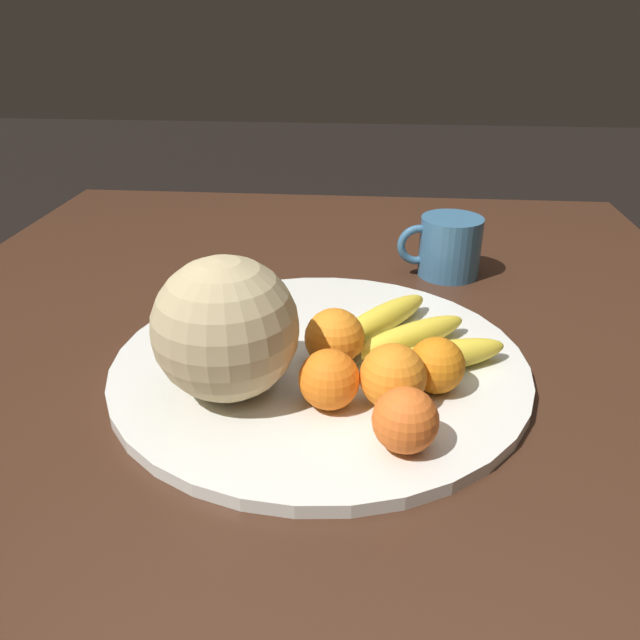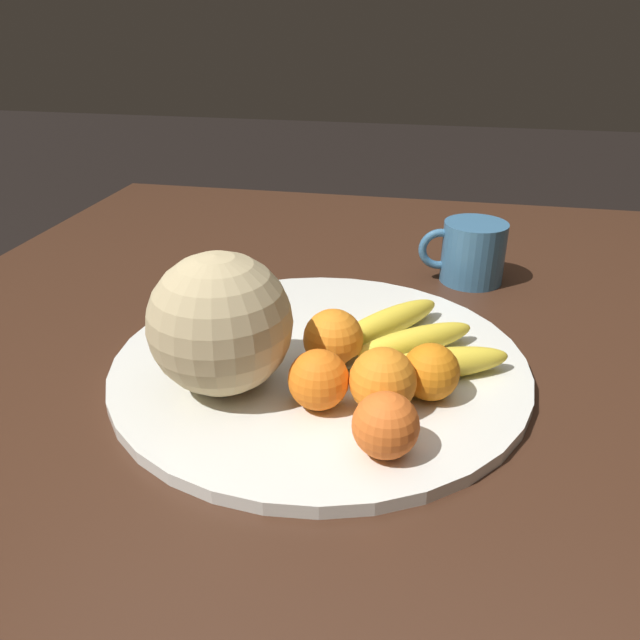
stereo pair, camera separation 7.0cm
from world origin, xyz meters
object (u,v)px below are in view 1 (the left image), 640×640
object	(u,v)px
orange_back_left	(329,379)
orange_back_right	(405,420)
orange_front_right	(393,377)
fruit_bowl	(320,363)
orange_front_left	(334,338)
melon	(226,329)
kitchen_table	(303,418)
ceramic_mug	(448,247)
orange_mid_center	(436,365)
banana_bunch	(407,337)

from	to	relation	value
orange_back_left	orange_back_right	bearing A→B (deg)	-129.71
orange_front_right	orange_back_left	bearing A→B (deg)	95.76
fruit_bowl	orange_front_right	size ratio (longest dim) A/B	7.06
fruit_bowl	orange_front_left	size ratio (longest dim) A/B	7.06
melon	kitchen_table	bearing A→B (deg)	-36.94
orange_front_right	ceramic_mug	world-z (taller)	ceramic_mug
orange_mid_center	orange_front_left	bearing A→B (deg)	68.84
kitchen_table	ceramic_mug	xyz separation A→B (m)	(0.29, -0.19, 0.13)
orange_front_right	fruit_bowl	bearing A→B (deg)	43.06
fruit_bowl	orange_front_right	xyz separation A→B (m)	(-0.09, -0.08, 0.04)
kitchen_table	ceramic_mug	world-z (taller)	ceramic_mug
banana_bunch	orange_front_right	world-z (taller)	orange_front_right
melon	banana_bunch	world-z (taller)	melon
orange_back_left	kitchen_table	bearing A→B (deg)	20.88
orange_front_left	orange_back_left	xyz separation A→B (m)	(-0.08, -0.00, -0.00)
orange_front_right	orange_mid_center	xyz separation A→B (m)	(0.03, -0.05, -0.00)
ceramic_mug	kitchen_table	bearing A→B (deg)	146.07
orange_mid_center	orange_back_left	bearing A→B (deg)	109.75
kitchen_table	orange_back_left	size ratio (longest dim) A/B	23.32
banana_bunch	orange_front_left	world-z (taller)	orange_front_left
fruit_bowl	melon	world-z (taller)	melon
fruit_bowl	ceramic_mug	world-z (taller)	ceramic_mug
orange_back_left	orange_front_left	bearing A→B (deg)	0.10
kitchen_table	orange_front_left	distance (m)	0.14
banana_bunch	orange_mid_center	world-z (taller)	orange_mid_center
kitchen_table	fruit_bowl	distance (m)	0.09
fruit_bowl	orange_front_left	bearing A→B (deg)	-123.38
kitchen_table	ceramic_mug	bearing A→B (deg)	-33.93
banana_bunch	orange_back_left	distance (m)	0.15
orange_front_left	orange_back_right	distance (m)	0.16
kitchen_table	orange_mid_center	world-z (taller)	orange_mid_center
fruit_bowl	orange_mid_center	distance (m)	0.14
fruit_bowl	melon	bearing A→B (deg)	130.55
orange_back_right	kitchen_table	bearing A→B (deg)	34.41
kitchen_table	orange_front_left	world-z (taller)	orange_front_left
ceramic_mug	melon	bearing A→B (deg)	145.35
orange_back_left	ceramic_mug	world-z (taller)	ceramic_mug
kitchen_table	fruit_bowl	size ratio (longest dim) A/B	3.03
orange_back_right	melon	bearing A→B (deg)	66.45
orange_back_left	orange_front_right	bearing A→B (deg)	-84.24
orange_front_left	orange_back_left	bearing A→B (deg)	-179.90
banana_bunch	ceramic_mug	world-z (taller)	ceramic_mug
orange_front_left	orange_front_right	world-z (taller)	same
orange_back_left	melon	bearing A→B (deg)	80.85
banana_bunch	orange_front_right	size ratio (longest dim) A/B	3.16
banana_bunch	ceramic_mug	xyz separation A→B (m)	(0.27, -0.07, 0.01)
orange_back_left	orange_back_right	world-z (taller)	same
banana_bunch	orange_front_left	xyz separation A→B (m)	(-0.04, 0.08, 0.02)
orange_front_left	fruit_bowl	bearing A→B (deg)	56.62
ceramic_mug	orange_mid_center	bearing A→B (deg)	172.73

